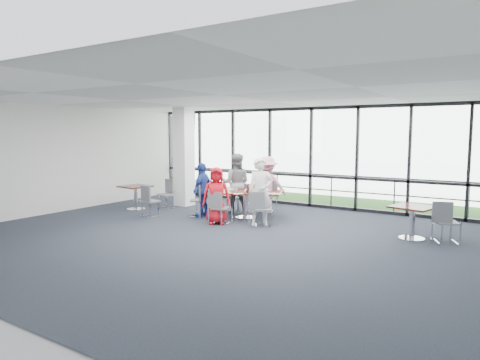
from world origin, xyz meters
The scene contains 40 objects.
floor centered at (0.00, 0.00, -0.01)m, with size 12.00×10.00×0.02m, color #202531.
ceiling centered at (0.00, 0.00, 3.20)m, with size 12.00×10.00×0.04m, color white.
wall_left centered at (-6.00, 0.00, 1.60)m, with size 0.10×10.00×3.20m, color silver.
curtain_wall_back centered at (0.00, 5.00, 1.60)m, with size 12.00×0.10×3.20m, color white.
structural_column centered at (-3.60, 3.00, 1.60)m, with size 0.50×0.50×3.20m, color white.
apron centered at (0.00, 10.00, -0.02)m, with size 80.00×70.00×0.02m, color gray.
grass_strip centered at (0.00, 8.00, 0.01)m, with size 80.00×5.00×0.01m, color #29571C.
hangar_aux centered at (-18.00, 28.00, 2.00)m, with size 10.00×6.00×4.00m, color silver.
guard_rail centered at (0.00, 5.60, 0.50)m, with size 0.06×0.06×12.00m, color #2D2D33.
main_table centered at (-0.76, 2.27, 0.63)m, with size 2.19×1.71×0.75m.
side_table_left centered at (-4.34, 1.54, 0.63)m, with size 0.91×0.91×0.75m.
side_table_right centered at (3.66, 2.23, 0.63)m, with size 1.01×1.01×0.75m.
diner_near_left centered at (-1.00, 1.20, 0.75)m, with size 0.73×0.48×1.50m, color red.
diner_near_right centered at (0.05, 1.68, 0.87)m, with size 0.64×0.46×1.74m, color white.
diner_far_left centered at (-1.44, 2.81, 0.89)m, with size 0.86×0.53×1.77m, color gray.
diner_far_right centered at (-0.63, 3.25, 0.84)m, with size 1.09×0.56×1.69m, color #F5A1B7.
diner_end centered at (-1.87, 1.74, 0.77)m, with size 0.90×0.49×1.54m, color #243E92.
chair_main_nl centered at (-0.89, 1.22, 0.42)m, with size 0.41×0.41×0.83m, color slate, non-canonical shape.
chair_main_nr centered at (0.17, 1.61, 0.43)m, with size 0.42×0.42×0.86m, color slate, non-canonical shape.
chair_main_fl centered at (-1.52, 3.05, 0.41)m, with size 0.40×0.40×0.81m, color slate, non-canonical shape.
chair_main_fr centered at (-0.72, 3.29, 0.47)m, with size 0.46×0.46×0.93m, color slate, non-canonical shape.
chair_main_end centered at (-2.05, 1.75, 0.46)m, with size 0.45×0.45×0.92m, color slate, non-canonical shape.
chair_spare_la centered at (-3.14, 0.95, 0.45)m, with size 0.44×0.44×0.89m, color slate, non-canonical shape.
chair_spare_lb centered at (-3.70, 2.23, 0.44)m, with size 0.43×0.43×0.88m, color slate, non-canonical shape.
chair_spare_r centered at (4.35, 2.29, 0.45)m, with size 0.44×0.44×0.89m, color slate, non-canonical shape.
plate_nl centered at (-1.10, 1.72, 0.76)m, with size 0.26×0.26×0.01m, color white.
plate_nr centered at (-0.05, 2.20, 0.76)m, with size 0.26×0.26×0.01m, color white.
plate_fl centered at (-1.36, 2.37, 0.76)m, with size 0.26×0.26×0.01m, color white.
plate_fr centered at (-0.39, 2.80, 0.76)m, with size 0.24×0.24×0.01m, color white.
plate_end centered at (-1.47, 1.99, 0.76)m, with size 0.26×0.26×0.01m, color white.
tumbler_a centered at (-0.90, 1.98, 0.82)m, with size 0.07×0.07×0.13m, color white.
tumbler_b centered at (-0.40, 2.23, 0.82)m, with size 0.07×0.07×0.13m, color white.
tumbler_c centered at (-0.81, 2.54, 0.83)m, with size 0.08×0.08×0.15m, color white.
tumbler_d centered at (-1.29, 1.89, 0.81)m, with size 0.06×0.06×0.13m, color white.
menu_a centered at (-0.68, 1.77, 0.75)m, with size 0.27×0.19×0.00m, color silver.
menu_b centered at (0.16, 2.34, 0.75)m, with size 0.31×0.22×0.00m, color silver.
menu_c centered at (-0.83, 2.68, 0.75)m, with size 0.33×0.23×0.00m, color silver.
condiment_caddy centered at (-0.70, 2.31, 0.77)m, with size 0.10×0.07×0.04m, color black.
ketchup_bottle centered at (-0.75, 2.37, 0.84)m, with size 0.06×0.06×0.18m, color #970007.
green_bottle centered at (-0.67, 2.36, 0.85)m, with size 0.05×0.05×0.20m, color #277D31.
Camera 1 is at (5.48, -7.77, 2.36)m, focal length 32.00 mm.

